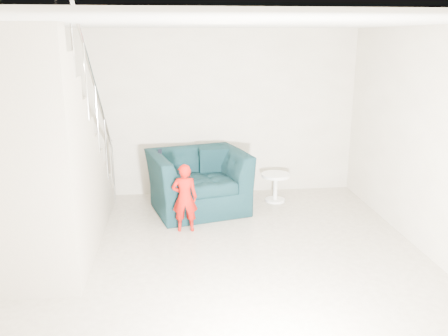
{
  "coord_description": "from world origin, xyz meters",
  "views": [
    {
      "loc": [
        -0.51,
        -4.95,
        2.57
      ],
      "look_at": [
        0.15,
        1.2,
        0.85
      ],
      "focal_mm": 38.0,
      "sensor_mm": 36.0,
      "label": 1
    }
  ],
  "objects_px": {
    "toddler": "(185,198)",
    "side_table": "(275,183)",
    "staircase": "(48,180)",
    "armchair": "(198,181)"
  },
  "relations": [
    {
      "from": "toddler",
      "to": "staircase",
      "type": "distance_m",
      "value": 1.77
    },
    {
      "from": "armchair",
      "to": "side_table",
      "type": "relative_size",
      "value": 3.03
    },
    {
      "from": "armchair",
      "to": "toddler",
      "type": "bearing_deg",
      "value": -119.95
    },
    {
      "from": "toddler",
      "to": "staircase",
      "type": "relative_size",
      "value": 0.26
    },
    {
      "from": "armchair",
      "to": "staircase",
      "type": "xyz_separation_m",
      "value": [
        -1.83,
        -1.38,
        0.5
      ]
    },
    {
      "from": "toddler",
      "to": "side_table",
      "type": "height_order",
      "value": "toddler"
    },
    {
      "from": "side_table",
      "to": "staircase",
      "type": "xyz_separation_m",
      "value": [
        -3.08,
        -1.62,
        0.64
      ]
    },
    {
      "from": "armchair",
      "to": "staircase",
      "type": "bearing_deg",
      "value": -157.5
    },
    {
      "from": "armchair",
      "to": "side_table",
      "type": "bearing_deg",
      "value": -3.45
    },
    {
      "from": "armchair",
      "to": "staircase",
      "type": "relative_size",
      "value": 0.38
    }
  ]
}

